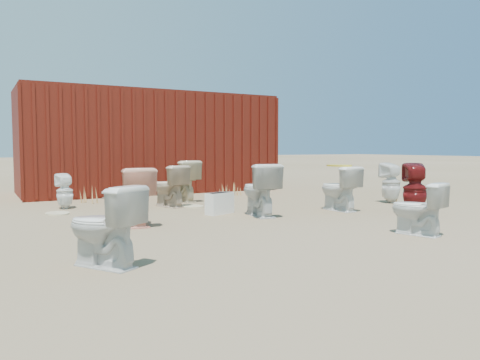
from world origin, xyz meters
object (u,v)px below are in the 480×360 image
toilet_front_pink (135,196)px  toilet_back_a (65,191)px  shipping_container (149,143)px  toilet_front_maroon (415,189)px  toilet_front_a (104,226)px  toilet_back_beige_left (182,181)px  toilet_front_c (259,190)px  toilet_back_yellowlid (339,188)px  loose_tank (220,203)px  toilet_back_e (391,183)px  toilet_back_beige_right (169,186)px  toilet_front_e (417,209)px

toilet_front_pink → toilet_back_a: bearing=-71.2°
shipping_container → toilet_front_maroon: shipping_container is taller
toilet_front_a → toilet_back_a: 4.44m
shipping_container → toilet_front_pink: 5.32m
toilet_front_maroon → toilet_back_a: size_ratio=1.33×
toilet_front_pink → toilet_front_maroon: toilet_front_maroon is taller
toilet_front_maroon → toilet_back_beige_left: 4.40m
toilet_front_c → toilet_back_yellowlid: 1.53m
toilet_front_c → loose_tank: toilet_front_c is taller
toilet_back_e → toilet_front_c: bearing=6.7°
toilet_back_beige_left → toilet_back_yellowlid: toilet_back_beige_left is taller
toilet_back_beige_right → toilet_back_yellowlid: (2.35, -1.93, 0.00)m
toilet_back_a → loose_tank: bearing=128.0°
toilet_front_a → toilet_back_beige_left: bearing=-151.8°
toilet_front_maroon → toilet_front_e: bearing=77.6°
toilet_back_a → toilet_back_beige_left: (2.24, 0.05, 0.10)m
shipping_container → toilet_front_pink: shipping_container is taller
toilet_back_e → shipping_container: bearing=-53.0°
toilet_back_a → toilet_back_beige_left: size_ratio=0.76×
shipping_container → toilet_front_pink: bearing=-110.7°
toilet_front_maroon → shipping_container: bearing=-32.0°
toilet_back_yellowlid → toilet_front_e: bearing=71.0°
toilet_front_c → toilet_front_e: 2.48m
toilet_back_beige_right → loose_tank: 1.36m
toilet_front_e → shipping_container: bearing=-97.8°
toilet_front_pink → toilet_back_beige_left: bearing=-120.2°
toilet_front_maroon → toilet_back_beige_right: toilet_front_maroon is taller
shipping_container → toilet_back_e: 5.87m
toilet_front_pink → toilet_back_beige_right: size_ratio=1.07×
toilet_front_pink → toilet_front_e: toilet_front_pink is taller
toilet_front_pink → toilet_front_a: bearing=71.3°
toilet_front_e → toilet_back_yellowlid: bearing=-122.2°
toilet_back_beige_right → toilet_back_e: size_ratio=0.97×
loose_tank → toilet_back_e: bearing=-25.4°
toilet_back_yellowlid → toilet_back_beige_right: bearing=-41.5°
toilet_front_e → loose_tank: size_ratio=1.32×
shipping_container → loose_tank: bearing=-94.2°
toilet_front_a → loose_tank: 3.52m
toilet_front_pink → toilet_back_e: toilet_front_pink is taller
loose_tank → toilet_back_yellowlid: bearing=-38.8°
shipping_container → toilet_back_yellowlid: bearing=-72.4°
shipping_container → toilet_back_yellowlid: (1.64, -5.15, -0.82)m
toilet_front_c → toilet_back_beige_right: (-0.83, 1.80, -0.04)m
toilet_front_e → toilet_front_c: bearing=-85.1°
toilet_back_yellowlid → toilet_back_e: toilet_back_e is taller
toilet_front_a → toilet_back_e: (6.05, 2.22, 0.02)m
toilet_front_c → toilet_back_e: 3.16m
toilet_front_a → toilet_front_pink: (0.92, 2.11, 0.03)m
toilet_front_c → toilet_back_a: (-2.54, 2.42, -0.10)m
toilet_front_a → toilet_back_beige_right: 4.32m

